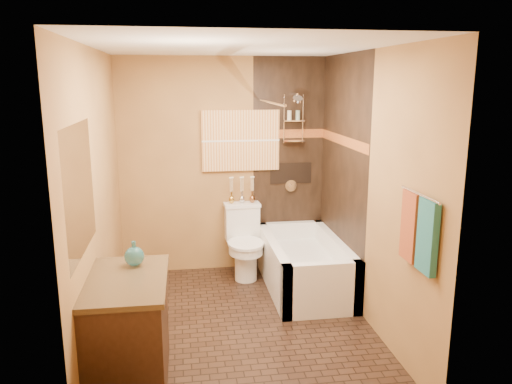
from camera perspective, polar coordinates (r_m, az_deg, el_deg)
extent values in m
plane|color=black|center=(4.81, -1.83, -14.98)|extent=(3.00, 3.00, 0.00)
cube|color=#B08144|center=(4.40, -17.65, -0.83)|extent=(0.02, 3.00, 2.50)
cube|color=#B08144|center=(4.67, 12.84, 0.20)|extent=(0.02, 3.00, 2.50)
cube|color=#B08144|center=(5.84, -3.72, 2.95)|extent=(2.40, 0.02, 2.50)
cube|color=#B08144|center=(2.95, 1.60, -6.78)|extent=(2.40, 0.02, 2.50)
plane|color=silver|center=(4.27, -2.07, 16.26)|extent=(3.00, 3.00, 0.00)
cube|color=black|center=(5.94, 3.76, 3.13)|extent=(0.85, 0.01, 2.50)
cube|color=black|center=(5.35, 9.79, 1.91)|extent=(0.01, 1.50, 2.50)
cube|color=maroon|center=(5.89, 3.83, 6.66)|extent=(0.85, 0.01, 0.10)
cube|color=maroon|center=(5.30, 9.84, 5.84)|extent=(0.01, 1.50, 0.10)
cube|color=black|center=(5.96, 3.99, 2.17)|extent=(0.50, 0.01, 0.25)
cylinder|color=silver|center=(5.74, 4.43, 11.11)|extent=(0.02, 0.26, 0.02)
cylinder|color=silver|center=(5.59, 4.78, 10.55)|extent=(0.11, 0.11, 0.09)
cylinder|color=silver|center=(5.97, 4.00, 0.73)|extent=(0.14, 0.02, 0.14)
cylinder|color=silver|center=(5.07, 1.51, 10.26)|extent=(0.03, 1.55, 0.03)
cylinder|color=silver|center=(3.67, 18.23, -0.27)|extent=(0.02, 0.55, 0.02)
cube|color=#1F686A|center=(3.63, 19.00, -4.87)|extent=(0.05, 0.22, 0.52)
cube|color=#97361B|center=(3.85, 17.22, -3.75)|extent=(0.05, 0.22, 0.52)
cube|color=orange|center=(5.79, -1.76, 5.89)|extent=(0.90, 0.04, 0.70)
cube|color=white|center=(3.62, -19.48, 0.26)|extent=(0.01, 1.00, 0.90)
cube|color=white|center=(4.89, 7.60, -11.06)|extent=(0.80, 0.10, 0.55)
cube|color=white|center=(6.15, 3.93, -5.92)|extent=(0.80, 0.10, 0.55)
cube|color=white|center=(5.44, 1.93, -8.44)|extent=(0.10, 1.50, 0.55)
cube|color=white|center=(5.60, 9.05, -7.94)|extent=(0.10, 1.50, 0.55)
cube|color=white|center=(5.55, 5.52, -9.17)|extent=(0.64, 1.34, 0.35)
cube|color=white|center=(5.90, -1.60, -3.55)|extent=(0.41, 0.20, 0.40)
cube|color=white|center=(5.84, -1.61, -1.48)|extent=(0.43, 0.22, 0.04)
cylinder|color=white|center=(5.73, -1.17, -8.13)|extent=(0.25, 0.25, 0.40)
cylinder|color=white|center=(5.67, -1.18, -6.45)|extent=(0.39, 0.39, 0.10)
cylinder|color=white|center=(5.65, -1.18, -5.90)|extent=(0.41, 0.41, 0.03)
cube|color=black|center=(3.95, -14.38, -15.42)|extent=(0.56, 0.90, 0.79)
cube|color=black|center=(3.77, -14.58, -9.81)|extent=(0.59, 0.95, 0.04)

